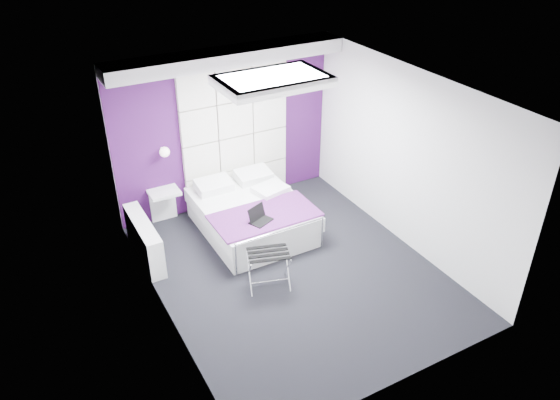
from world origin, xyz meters
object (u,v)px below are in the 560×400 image
wall_lamp (164,151)px  bed (251,215)px  radiator (144,240)px  luggage_rack (269,269)px  nightstand (164,192)px  laptop (260,217)px

wall_lamp → bed: size_ratio=0.08×
radiator → luggage_rack: 1.86m
nightstand → luggage_rack: 2.23m
laptop → wall_lamp: bearing=98.5°
radiator → luggage_rack: bearing=-47.9°
nightstand → laptop: laptop is taller
wall_lamp → nightstand: 0.67m
luggage_rack → laptop: 0.86m
radiator → nightstand: 0.95m
luggage_rack → laptop: laptop is taller
wall_lamp → radiator: bearing=-130.1°
radiator → wall_lamp: bearing=49.9°
wall_lamp → bed: 1.61m
luggage_rack → wall_lamp: bearing=123.4°
radiator → nightstand: radiator is taller
wall_lamp → nightstand: wall_lamp is taller
wall_lamp → nightstand: size_ratio=0.33×
luggage_rack → nightstand: bearing=125.8°
bed → nightstand: bearing=143.4°
nightstand → laptop: bearing=-54.8°
bed → nightstand: 1.38m
wall_lamp → luggage_rack: wall_lamp is taller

